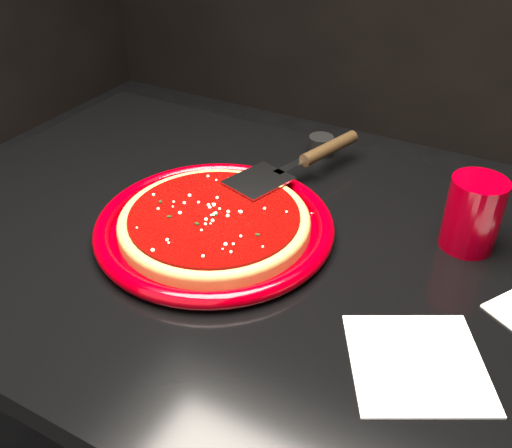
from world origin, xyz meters
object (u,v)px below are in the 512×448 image
at_px(plate, 215,226).
at_px(ramekin, 321,145).
at_px(table, 253,395).
at_px(pizza_server, 298,161).
at_px(cup, 473,214).

bearing_deg(plate, ramekin, 83.39).
xyz_separation_m(table, pizza_server, (-0.02, 0.20, 0.42)).
xyz_separation_m(table, cup, (0.30, 0.16, 0.43)).
bearing_deg(cup, plate, -155.62).
relative_size(table, cup, 10.17).
xyz_separation_m(cup, ramekin, (-0.33, 0.17, -0.04)).
xyz_separation_m(pizza_server, ramekin, (-0.01, 0.13, -0.03)).
xyz_separation_m(table, ramekin, (-0.03, 0.33, 0.39)).
bearing_deg(table, pizza_server, 94.54).
distance_m(table, cup, 0.55).
relative_size(pizza_server, ramekin, 7.12).
height_order(table, cup, cup).
distance_m(pizza_server, ramekin, 0.14).
relative_size(table, plate, 3.09).
xyz_separation_m(plate, pizza_server, (0.05, 0.20, 0.03)).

